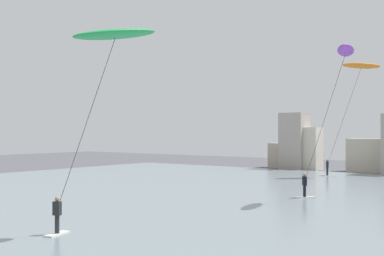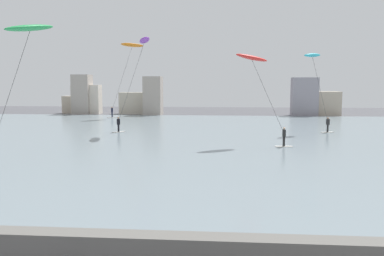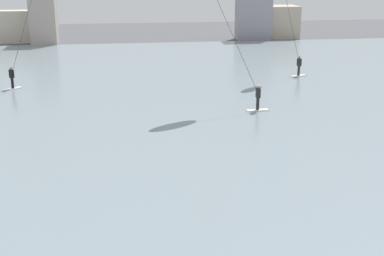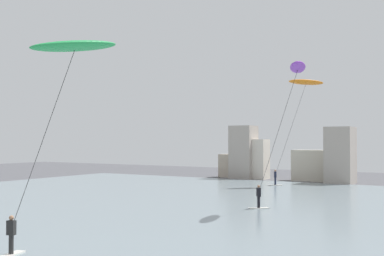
# 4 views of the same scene
# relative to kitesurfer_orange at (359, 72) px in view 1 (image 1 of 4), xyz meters

# --- Properties ---
(kitesurfer_orange) EXTENTS (5.54, 3.75, 11.27)m
(kitesurfer_orange) POSITION_rel_kitesurfer_orange_xyz_m (0.00, 0.00, 0.00)
(kitesurfer_orange) COLOR silver
(kitesurfer_orange) RESTS_ON water_bay
(kitesurfer_purple) EXTENTS (4.61, 3.30, 9.98)m
(kitesurfer_purple) POSITION_rel_kitesurfer_orange_xyz_m (5.53, -18.72, -1.50)
(kitesurfer_purple) COLOR silver
(kitesurfer_purple) RESTS_ON water_bay
(kitesurfer_green) EXTENTS (3.84, 4.17, 9.25)m
(kitesurfer_green) POSITION_rel_kitesurfer_orange_xyz_m (1.69, -35.17, -2.03)
(kitesurfer_green) COLOR silver
(kitesurfer_green) RESTS_ON water_bay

